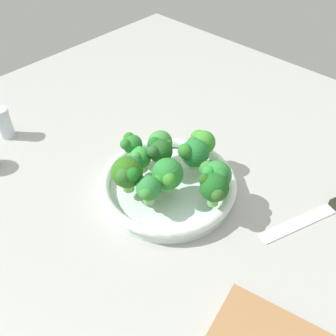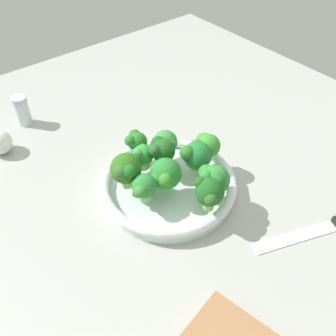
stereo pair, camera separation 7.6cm
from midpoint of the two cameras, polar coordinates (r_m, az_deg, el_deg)
name	(u,v)px [view 2 (the right image)]	position (r cm, az deg, el deg)	size (l,w,h in cm)	color
ground_plane	(163,183)	(83.98, 1.90, -2.29)	(130.00, 130.00, 2.50)	#A9ABA6
bowl	(168,185)	(79.04, 2.74, -2.69)	(27.82, 27.82, 3.71)	silver
broccoli_floret_0	(142,156)	(78.21, -1.13, 1.69)	(4.76, 4.40, 5.45)	#9FD572
broccoli_floret_1	(210,191)	(70.20, 9.31, -3.52)	(6.32, 5.83, 6.99)	#75B45C
broccoli_floret_2	(127,170)	(72.93, -3.07, -0.37)	(6.48, 6.44, 7.57)	#8BCC5C
broccoli_floret_3	(166,143)	(81.08, 2.34, 3.59)	(5.33, 5.47, 5.86)	#7FC059
broccoli_floret_4	(144,187)	(71.12, -0.57, -3.01)	(5.05, 4.75, 5.99)	#8DC469
broccoli_floret_5	(213,179)	(73.35, 9.62, -1.78)	(5.86, 6.47, 6.53)	#80B754
broccoli_floret_6	(136,141)	(80.87, -2.05, 3.84)	(4.96, 4.48, 5.81)	#89B452
broccoli_floret_7	(162,151)	(77.57, 1.84, 2.38)	(5.61, 5.86, 6.62)	#92BF5A
broccoli_floret_8	(196,155)	(77.95, 6.95, 1.81)	(6.67, 5.84, 6.63)	#7FC054
broccoli_floret_9	(207,145)	(80.93, 8.46, 3.31)	(5.00, 5.62, 6.13)	#80C34E
broccoli_floret_10	(165,175)	(73.10, 2.53, -1.16)	(6.48, 6.46, 6.93)	#7AB65B
knife	(335,224)	(82.04, 25.83, -7.55)	(25.80, 11.43, 1.50)	silver
garlic_bulb	(0,142)	(94.30, -21.45, 3.42)	(5.56, 5.56, 5.56)	silver
pepper_shaker	(22,110)	(101.35, -18.70, 7.95)	(3.71, 3.71, 7.59)	silver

